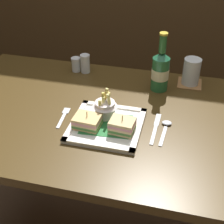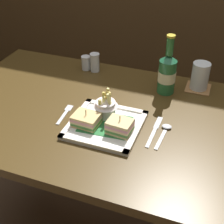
{
  "view_description": "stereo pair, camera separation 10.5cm",
  "coord_description": "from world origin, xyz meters",
  "px_view_note": "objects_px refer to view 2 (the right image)",
  "views": [
    {
      "loc": [
        0.22,
        -0.96,
        1.47
      ],
      "look_at": [
        -0.01,
        -0.04,
        0.81
      ],
      "focal_mm": 52.03,
      "sensor_mm": 36.0,
      "label": 1
    },
    {
      "loc": [
        0.32,
        -0.92,
        1.47
      ],
      "look_at": [
        -0.01,
        -0.04,
        0.81
      ],
      "focal_mm": 52.03,
      "sensor_mm": 36.0,
      "label": 2
    }
  ],
  "objects_px": {
    "fork": "(65,113)",
    "dining_table": "(118,150)",
    "fries_cup": "(106,106)",
    "salt_shaker": "(86,64)",
    "pepper_shaker": "(95,64)",
    "square_plate": "(105,125)",
    "beer_bottle": "(167,73)",
    "sandwich_half_right": "(120,127)",
    "knife": "(155,130)",
    "sandwich_half_left": "(86,120)",
    "spoon": "(165,130)",
    "water_glass": "(200,78)"
  },
  "relations": [
    {
      "from": "fork",
      "to": "pepper_shaker",
      "type": "relative_size",
      "value": 1.51
    },
    {
      "from": "dining_table",
      "to": "salt_shaker",
      "type": "distance_m",
      "value": 0.44
    },
    {
      "from": "dining_table",
      "to": "water_glass",
      "type": "distance_m",
      "value": 0.45
    },
    {
      "from": "dining_table",
      "to": "water_glass",
      "type": "bearing_deg",
      "value": 50.7
    },
    {
      "from": "sandwich_half_right",
      "to": "water_glass",
      "type": "bearing_deg",
      "value": 62.78
    },
    {
      "from": "salt_shaker",
      "to": "pepper_shaker",
      "type": "relative_size",
      "value": 0.77
    },
    {
      "from": "fries_cup",
      "to": "beer_bottle",
      "type": "height_order",
      "value": "beer_bottle"
    },
    {
      "from": "water_glass",
      "to": "sandwich_half_right",
      "type": "bearing_deg",
      "value": -117.22
    },
    {
      "from": "dining_table",
      "to": "square_plate",
      "type": "bearing_deg",
      "value": -105.75
    },
    {
      "from": "fork",
      "to": "dining_table",
      "type": "bearing_deg",
      "value": 15.94
    },
    {
      "from": "knife",
      "to": "spoon",
      "type": "height_order",
      "value": "spoon"
    },
    {
      "from": "dining_table",
      "to": "fork",
      "type": "height_order",
      "value": "fork"
    },
    {
      "from": "beer_bottle",
      "to": "water_glass",
      "type": "distance_m",
      "value": 0.15
    },
    {
      "from": "sandwich_half_left",
      "to": "sandwich_half_right",
      "type": "distance_m",
      "value": 0.12
    },
    {
      "from": "square_plate",
      "to": "sandwich_half_right",
      "type": "relative_size",
      "value": 2.82
    },
    {
      "from": "sandwich_half_right",
      "to": "fork",
      "type": "height_order",
      "value": "sandwich_half_right"
    },
    {
      "from": "beer_bottle",
      "to": "spoon",
      "type": "distance_m",
      "value": 0.28
    },
    {
      "from": "square_plate",
      "to": "spoon",
      "type": "height_order",
      "value": "square_plate"
    },
    {
      "from": "sandwich_half_left",
      "to": "knife",
      "type": "distance_m",
      "value": 0.24
    },
    {
      "from": "sandwich_half_left",
      "to": "pepper_shaker",
      "type": "distance_m",
      "value": 0.42
    },
    {
      "from": "square_plate",
      "to": "beer_bottle",
      "type": "xyz_separation_m",
      "value": [
        0.15,
        0.31,
        0.08
      ]
    },
    {
      "from": "square_plate",
      "to": "fork",
      "type": "distance_m",
      "value": 0.17
    },
    {
      "from": "dining_table",
      "to": "pepper_shaker",
      "type": "bearing_deg",
      "value": 126.2
    },
    {
      "from": "beer_bottle",
      "to": "water_glass",
      "type": "xyz_separation_m",
      "value": [
        0.12,
        0.07,
        -0.04
      ]
    },
    {
      "from": "fries_cup",
      "to": "spoon",
      "type": "relative_size",
      "value": 0.77
    },
    {
      "from": "square_plate",
      "to": "sandwich_half_right",
      "type": "bearing_deg",
      "value": -21.55
    },
    {
      "from": "salt_shaker",
      "to": "fries_cup",
      "type": "bearing_deg",
      "value": -55.57
    },
    {
      "from": "sandwich_half_right",
      "to": "beer_bottle",
      "type": "xyz_separation_m",
      "value": [
        0.08,
        0.33,
        0.05
      ]
    },
    {
      "from": "salt_shaker",
      "to": "dining_table",
      "type": "bearing_deg",
      "value": -48.66
    },
    {
      "from": "sandwich_half_left",
      "to": "fork",
      "type": "relative_size",
      "value": 0.74
    },
    {
      "from": "beer_bottle",
      "to": "pepper_shaker",
      "type": "height_order",
      "value": "beer_bottle"
    },
    {
      "from": "fork",
      "to": "beer_bottle",
      "type": "bearing_deg",
      "value": 42.02
    },
    {
      "from": "knife",
      "to": "spoon",
      "type": "xyz_separation_m",
      "value": [
        0.03,
        0.01,
        0.0
      ]
    },
    {
      "from": "spoon",
      "to": "salt_shaker",
      "type": "relative_size",
      "value": 2.17
    },
    {
      "from": "spoon",
      "to": "salt_shaker",
      "type": "xyz_separation_m",
      "value": [
        -0.45,
        0.33,
        0.02
      ]
    },
    {
      "from": "dining_table",
      "to": "spoon",
      "type": "bearing_deg",
      "value": -9.48
    },
    {
      "from": "sandwich_half_right",
      "to": "knife",
      "type": "xyz_separation_m",
      "value": [
        0.11,
        0.06,
        -0.03
      ]
    },
    {
      "from": "fries_cup",
      "to": "fork",
      "type": "relative_size",
      "value": 0.85
    },
    {
      "from": "sandwich_half_right",
      "to": "pepper_shaker",
      "type": "height_order",
      "value": "pepper_shaker"
    },
    {
      "from": "knife",
      "to": "salt_shaker",
      "type": "height_order",
      "value": "salt_shaker"
    },
    {
      "from": "dining_table",
      "to": "fries_cup",
      "type": "bearing_deg",
      "value": -144.48
    },
    {
      "from": "knife",
      "to": "spoon",
      "type": "distance_m",
      "value": 0.04
    },
    {
      "from": "salt_shaker",
      "to": "pepper_shaker",
      "type": "distance_m",
      "value": 0.05
    },
    {
      "from": "square_plate",
      "to": "sandwich_half_left",
      "type": "distance_m",
      "value": 0.07
    },
    {
      "from": "sandwich_half_left",
      "to": "beer_bottle",
      "type": "height_order",
      "value": "beer_bottle"
    },
    {
      "from": "square_plate",
      "to": "fries_cup",
      "type": "distance_m",
      "value": 0.07
    },
    {
      "from": "dining_table",
      "to": "square_plate",
      "type": "relative_size",
      "value": 5.55
    },
    {
      "from": "sandwich_half_left",
      "to": "sandwich_half_right",
      "type": "height_order",
      "value": "sandwich_half_right"
    },
    {
      "from": "fries_cup",
      "to": "spoon",
      "type": "distance_m",
      "value": 0.23
    },
    {
      "from": "square_plate",
      "to": "beer_bottle",
      "type": "height_order",
      "value": "beer_bottle"
    }
  ]
}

